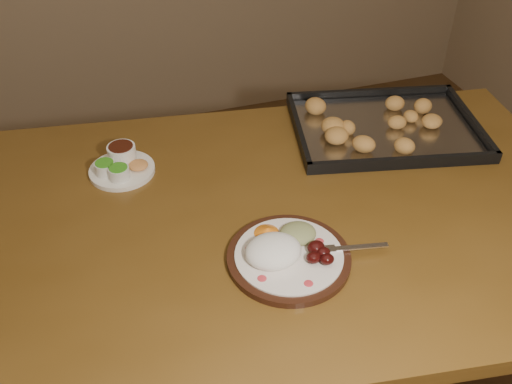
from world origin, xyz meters
name	(u,v)px	position (x,y,z in m)	size (l,w,h in m)	color
dining_table	(268,244)	(0.30, 0.29, 0.65)	(1.62, 1.11, 0.75)	brown
dinner_plate	(286,253)	(0.28, 0.15, 0.77)	(0.33, 0.25, 0.06)	black
condiment_saucer	(121,165)	(0.01, 0.55, 0.77)	(0.16, 0.16, 0.05)	white
baking_tray	(385,126)	(0.70, 0.52, 0.77)	(0.55, 0.45, 0.05)	black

